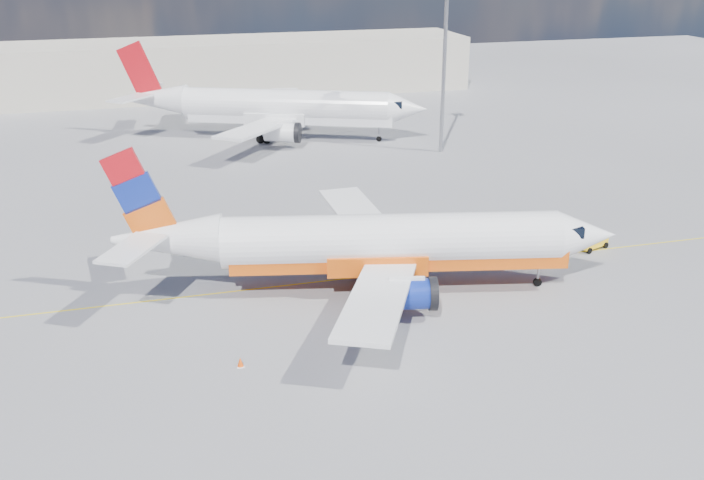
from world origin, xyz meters
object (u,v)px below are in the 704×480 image
object	(u,v)px
main_jet	(375,243)
gse_tug	(590,238)
traffic_cone	(240,362)
second_jet	(277,107)

from	to	relation	value
main_jet	gse_tug	xyz separation A→B (m)	(18.18, 2.77, -2.58)
gse_tug	main_jet	bearing A→B (deg)	168.57
gse_tug	traffic_cone	world-z (taller)	gse_tug
main_jet	second_jet	world-z (taller)	second_jet
main_jet	gse_tug	world-z (taller)	main_jet
traffic_cone	gse_tug	bearing A→B (deg)	20.26
main_jet	traffic_cone	bearing A→B (deg)	-130.66
second_jet	gse_tug	size ratio (longest dim) A/B	12.76
second_jet	gse_tug	bearing A→B (deg)	-45.02
main_jet	second_jet	size ratio (longest dim) A/B	0.94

